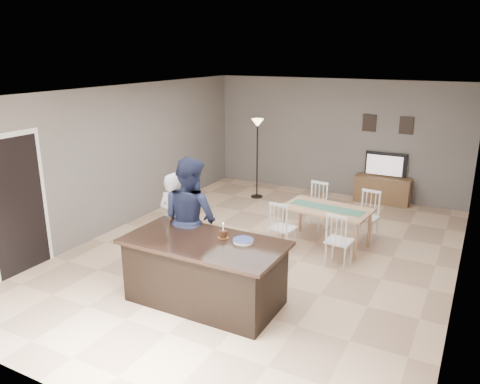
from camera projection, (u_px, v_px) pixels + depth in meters
The scene contains 14 objects.
floor at pixel (262, 253), 7.95m from camera, with size 8.00×8.00×0.00m, color #D5AF89.
room_shell at pixel (263, 157), 7.46m from camera, with size 8.00×8.00×8.00m.
kitchen_island at pixel (205, 271), 6.30m from camera, with size 2.15×1.10×0.90m.
tv_console at pixel (382, 190), 10.51m from camera, with size 1.20×0.40×0.60m, color brown.
television at pixel (385, 165), 10.40m from camera, with size 0.91×0.12×0.53m, color black.
tv_screen_glow at pixel (384, 165), 10.34m from camera, with size 0.78×0.78×0.00m, color orange.
picture_frames at pixel (388, 124), 10.28m from camera, with size 1.10×0.02×0.38m.
doorway at pixel (16, 193), 6.98m from camera, with size 0.00×2.10×2.65m.
woman at pixel (175, 222), 7.19m from camera, with size 0.57×0.37×1.56m, color silver.
man at pixel (190, 219), 6.89m from camera, with size 0.90×0.70×1.86m, color #1B203C.
birthday_cake at pixel (223, 234), 6.26m from camera, with size 0.14×0.14×0.21m.
plate_stack at pixel (243, 241), 6.11m from camera, with size 0.27×0.27×0.04m.
dining_table at pixel (326, 214), 8.13m from camera, with size 1.55×1.79×0.90m.
floor_lamp at pixel (257, 137), 10.58m from camera, with size 0.28×0.28×1.84m.
Camera 1 is at (3.10, -6.62, 3.31)m, focal length 35.00 mm.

